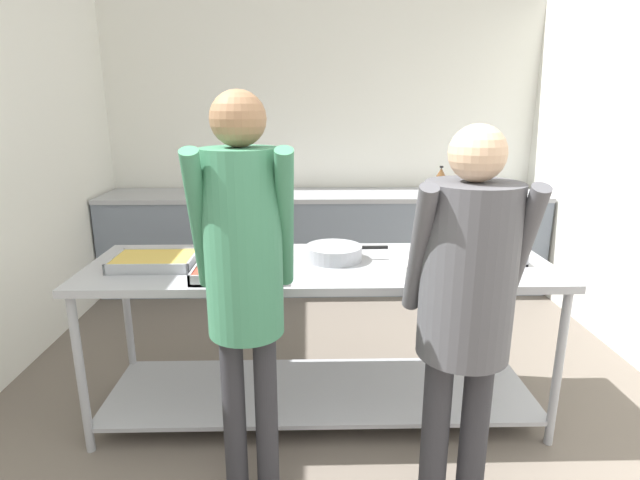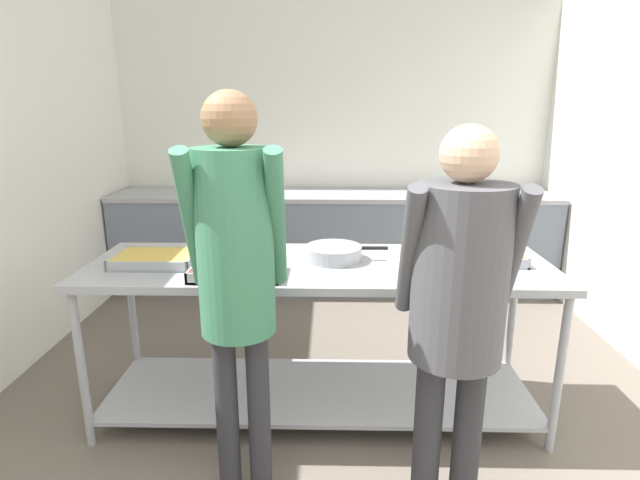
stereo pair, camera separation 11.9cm
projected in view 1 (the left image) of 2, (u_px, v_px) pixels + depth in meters
wall_rear at (323, 144)px, 4.86m from camera, size 4.20×0.06×2.65m
back_counter at (324, 240)px, 4.73m from camera, size 4.04×0.65×0.91m
serving_counter at (320, 313)px, 2.73m from camera, size 2.46×0.76×0.89m
serving_tray_vegetables at (154, 261)px, 2.60m from camera, size 0.42×0.30×0.05m
serving_tray_roast at (239, 272)px, 2.43m from camera, size 0.44×0.27×0.05m
sauce_pan at (334, 252)px, 2.70m from camera, size 0.45×0.31×0.08m
plate_stack at (413, 268)px, 2.47m from camera, size 0.25×0.25×0.07m
serving_tray_greens at (475, 255)px, 2.72m from camera, size 0.47×0.28×0.05m
guest_serving_left at (466, 291)px, 1.93m from camera, size 0.46×0.36×1.64m
guest_serving_right at (244, 261)px, 1.97m from camera, size 0.42×0.36×1.76m
water_bottle at (441, 181)px, 4.51m from camera, size 0.08×0.08×0.26m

